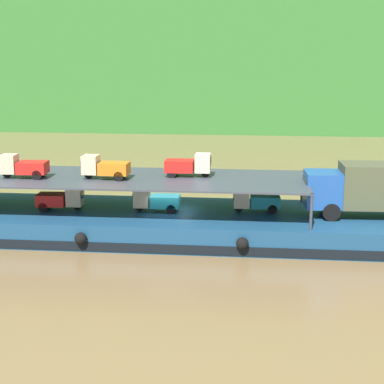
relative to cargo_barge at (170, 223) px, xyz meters
name	(u,v)px	position (x,y,z in m)	size (l,w,h in m)	color
ground_plane	(170,235)	(0.00, 0.02, -0.75)	(400.00, 400.00, 0.00)	brown
cargo_barge	(170,223)	(0.00, 0.00, 0.00)	(32.92, 7.85, 1.50)	navy
covered_lorry	(369,188)	(11.48, -0.09, 2.45)	(7.91, 2.52, 3.10)	#1E4C99
cargo_rack	(107,178)	(-3.80, 0.02, 2.69)	(23.72, 6.51, 2.00)	#383D47
mini_truck_lower_aft	(61,199)	(-6.55, -0.33, 1.44)	(2.79, 1.30, 1.38)	red
mini_truck_lower_mid	(156,200)	(-0.84, -0.09, 1.44)	(2.77, 1.24, 1.38)	teal
mini_truck_lower_fore	(256,200)	(5.06, 0.46, 1.44)	(2.79, 1.30, 1.38)	teal
mini_truck_upper_mid	(23,166)	(-8.63, -0.71, 3.44)	(2.78, 1.28, 1.38)	red
mini_truck_upper_fore	(105,167)	(-3.77, -0.50, 3.44)	(2.77, 1.25, 1.38)	orange
mini_truck_upper_bow	(189,165)	(1.05, 0.72, 3.44)	(2.74, 1.20, 1.38)	red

